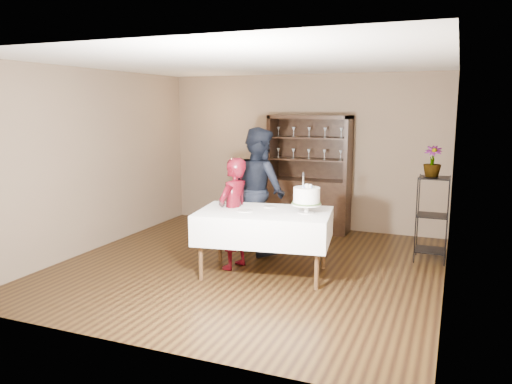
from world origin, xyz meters
TOP-DOWN VIEW (x-y plane):
  - floor at (0.00, 0.00)m, footprint 5.00×5.00m
  - ceiling at (0.00, 0.00)m, footprint 5.00×5.00m
  - back_wall at (0.00, 2.50)m, footprint 5.00×0.02m
  - wall_left at (-2.50, 0.00)m, footprint 0.02×5.00m
  - wall_right at (2.50, 0.00)m, footprint 0.02×5.00m
  - china_hutch at (0.20, 2.25)m, footprint 1.40×0.48m
  - plant_etagere at (2.28, 1.20)m, footprint 0.42×0.42m
  - cake_table at (0.32, -0.22)m, footprint 1.80×1.27m
  - woman at (-0.16, -0.12)m, footprint 0.47×0.61m
  - man at (-0.13, 0.73)m, footprint 1.14×1.10m
  - cake at (0.85, -0.13)m, footprint 0.37×0.37m
  - plate_near at (0.10, -0.33)m, footprint 0.24×0.24m
  - plate_far at (0.30, 0.03)m, footprint 0.20×0.20m
  - potted_plant at (2.24, 1.22)m, footprint 0.24×0.24m

SIDE VIEW (x-z plane):
  - floor at x=0.00m, z-range 0.00..0.00m
  - cake_table at x=0.32m, z-range 0.22..1.06m
  - plant_etagere at x=2.28m, z-range 0.05..1.25m
  - china_hutch at x=0.20m, z-range -0.34..1.66m
  - woman at x=-0.16m, z-range 0.00..1.49m
  - plate_near at x=0.10m, z-range 0.84..0.85m
  - plate_far at x=0.30m, z-range 0.84..0.85m
  - man at x=-0.13m, z-range 0.00..1.86m
  - cake at x=0.85m, z-range 0.78..1.29m
  - back_wall at x=0.00m, z-range 0.00..2.70m
  - wall_left at x=-2.50m, z-range 0.00..2.70m
  - wall_right at x=2.50m, z-range 0.00..2.70m
  - potted_plant at x=2.24m, z-range 1.19..1.62m
  - ceiling at x=0.00m, z-range 2.70..2.70m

